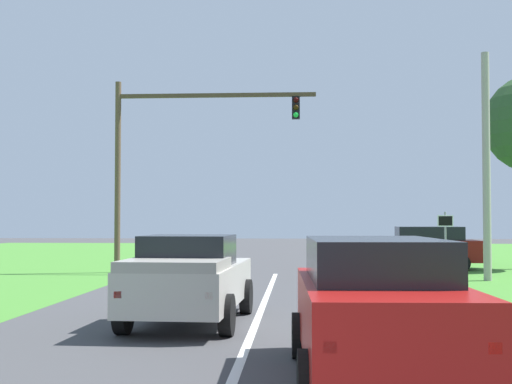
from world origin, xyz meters
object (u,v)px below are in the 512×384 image
Objects in this scene: red_suv_near at (376,305)px; utility_pole_right at (486,166)px; pickup_truck_lead at (190,278)px; crossing_suv_far at (425,247)px; traffic_light at (170,145)px; keep_moving_sign at (445,235)px.

utility_pole_right is (5.67, 15.61, 3.08)m from red_suv_near.
crossing_suv_far is at bearing 64.19° from pickup_truck_lead.
keep_moving_sign is at bearing -5.22° from traffic_light.
keep_moving_sign is (4.59, 17.46, 0.56)m from red_suv_near.
traffic_light reaches higher than keep_moving_sign.
keep_moving_sign is at bearing 57.71° from pickup_truck_lead.
pickup_truck_lead is 1.11× the size of crossing_suv_far.
utility_pole_right is at bearing -77.27° from crossing_suv_far.
utility_pole_right reaches higher than crossing_suv_far.
red_suv_near is 19.95m from traffic_light.
utility_pole_right reaches higher than pickup_truck_lead.
traffic_light is 11.86m from crossing_suv_far.
red_suv_near is 21.49m from crossing_suv_far.
traffic_light reaches higher than pickup_truck_lead.
traffic_light reaches higher than red_suv_near.
keep_moving_sign reaches higher than pickup_truck_lead.
red_suv_near is 0.62× the size of utility_pole_right.
utility_pole_right is at bearing -59.46° from keep_moving_sign.
crossing_suv_far is (-0.13, 3.57, -0.61)m from keep_moving_sign.
keep_moving_sign is at bearing 75.28° from red_suv_near.
red_suv_near reaches higher than crossing_suv_far.
red_suv_near is 16.89m from utility_pole_right.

